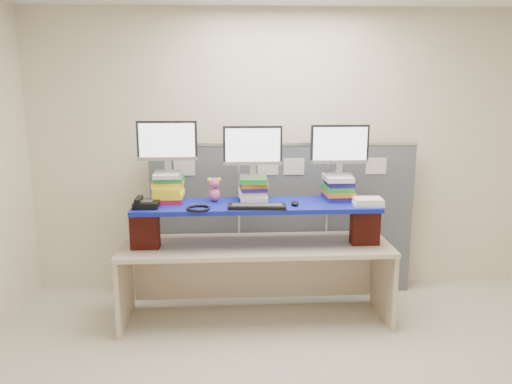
{
  "coord_description": "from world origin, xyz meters",
  "views": [
    {
      "loc": [
        -0.46,
        -2.97,
        2.06
      ],
      "look_at": [
        -0.29,
        1.18,
        1.17
      ],
      "focal_mm": 35.0,
      "sensor_mm": 36.0,
      "label": 1
    }
  ],
  "objects_px": {
    "blue_board": "(256,206)",
    "desk_phone": "(145,204)",
    "desk": "(256,260)",
    "monitor_left": "(167,143)",
    "monitor_right": "(340,147)",
    "keyboard": "(257,206)",
    "monitor_center": "(253,148)"
  },
  "relations": [
    {
      "from": "blue_board",
      "to": "desk_phone",
      "type": "distance_m",
      "value": 0.93
    },
    {
      "from": "desk",
      "to": "blue_board",
      "type": "xyz_separation_m",
      "value": [
        0.0,
        -0.0,
        0.49
      ]
    },
    {
      "from": "desk",
      "to": "monitor_left",
      "type": "height_order",
      "value": "monitor_left"
    },
    {
      "from": "monitor_right",
      "to": "desk_phone",
      "type": "bearing_deg",
      "value": -172.7
    },
    {
      "from": "monitor_left",
      "to": "keyboard",
      "type": "distance_m",
      "value": 0.94
    },
    {
      "from": "monitor_center",
      "to": "keyboard",
      "type": "distance_m",
      "value": 0.53
    },
    {
      "from": "monitor_left",
      "to": "keyboard",
      "type": "xyz_separation_m",
      "value": [
        0.75,
        -0.27,
        -0.49
      ]
    },
    {
      "from": "monitor_right",
      "to": "monitor_center",
      "type": "bearing_deg",
      "value": -180.0
    },
    {
      "from": "monitor_right",
      "to": "desk_phone",
      "type": "relative_size",
      "value": 2.45
    },
    {
      "from": "desk",
      "to": "monitor_left",
      "type": "bearing_deg",
      "value": 171.0
    },
    {
      "from": "desk",
      "to": "desk_phone",
      "type": "xyz_separation_m",
      "value": [
        -0.92,
        -0.11,
        0.54
      ]
    },
    {
      "from": "desk",
      "to": "keyboard",
      "type": "height_order",
      "value": "keyboard"
    },
    {
      "from": "keyboard",
      "to": "desk_phone",
      "type": "relative_size",
      "value": 2.32
    },
    {
      "from": "monitor_center",
      "to": "desk_phone",
      "type": "bearing_deg",
      "value": -166.73
    },
    {
      "from": "blue_board",
      "to": "monitor_center",
      "type": "relative_size",
      "value": 4.08
    },
    {
      "from": "monitor_center",
      "to": "monitor_right",
      "type": "bearing_deg",
      "value": 0.0
    },
    {
      "from": "blue_board",
      "to": "monitor_right",
      "type": "bearing_deg",
      "value": 9.16
    },
    {
      "from": "monitor_center",
      "to": "monitor_right",
      "type": "height_order",
      "value": "monitor_right"
    },
    {
      "from": "monitor_left",
      "to": "keyboard",
      "type": "bearing_deg",
      "value": -20.98
    },
    {
      "from": "desk",
      "to": "keyboard",
      "type": "bearing_deg",
      "value": -90.28
    },
    {
      "from": "blue_board",
      "to": "monitor_center",
      "type": "height_order",
      "value": "monitor_center"
    },
    {
      "from": "monitor_center",
      "to": "monitor_right",
      "type": "xyz_separation_m",
      "value": [
        0.76,
        0.01,
        0.01
      ]
    },
    {
      "from": "monitor_right",
      "to": "desk_phone",
      "type": "xyz_separation_m",
      "value": [
        -1.65,
        -0.24,
        -0.43
      ]
    },
    {
      "from": "desk",
      "to": "desk_phone",
      "type": "bearing_deg",
      "value": -174.2
    },
    {
      "from": "monitor_center",
      "to": "blue_board",
      "type": "bearing_deg",
      "value": -79.79
    },
    {
      "from": "monitor_left",
      "to": "monitor_center",
      "type": "relative_size",
      "value": 1.0
    },
    {
      "from": "monitor_left",
      "to": "monitor_center",
      "type": "bearing_deg",
      "value": -0.0
    },
    {
      "from": "desk_phone",
      "to": "monitor_right",
      "type": "bearing_deg",
      "value": 7.46
    },
    {
      "from": "monitor_center",
      "to": "desk",
      "type": "bearing_deg",
      "value": -79.79
    },
    {
      "from": "blue_board",
      "to": "keyboard",
      "type": "xyz_separation_m",
      "value": [
        0.0,
        -0.17,
        0.03
      ]
    },
    {
      "from": "blue_board",
      "to": "monitor_left",
      "type": "distance_m",
      "value": 0.92
    },
    {
      "from": "desk_phone",
      "to": "monitor_center",
      "type": "bearing_deg",
      "value": 13.42
    }
  ]
}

